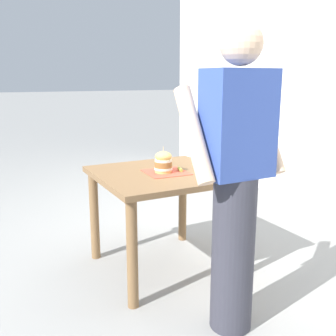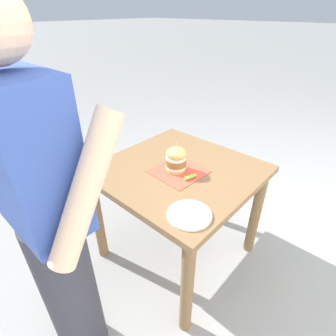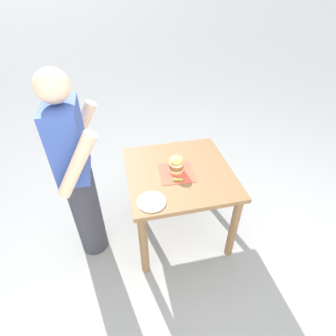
% 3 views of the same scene
% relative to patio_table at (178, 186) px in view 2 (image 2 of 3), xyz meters
% --- Properties ---
extents(ground_plane, '(80.00, 80.00, 0.00)m').
position_rel_patio_table_xyz_m(ground_plane, '(0.00, 0.00, -0.62)').
color(ground_plane, gray).
extents(patio_table, '(0.92, 0.90, 0.75)m').
position_rel_patio_table_xyz_m(patio_table, '(0.00, 0.00, 0.00)').
color(patio_table, brown).
rests_on(patio_table, ground).
extents(serving_paper, '(0.31, 0.31, 0.00)m').
position_rel_patio_table_xyz_m(serving_paper, '(-0.02, 0.03, 0.13)').
color(serving_paper, '#D64C38').
rests_on(serving_paper, patio_table).
extents(sandwich, '(0.13, 0.13, 0.19)m').
position_rel_patio_table_xyz_m(sandwich, '(0.00, 0.03, 0.21)').
color(sandwich, '#E5B25B').
rests_on(sandwich, serving_paper).
extents(pickle_spear, '(0.04, 0.08, 0.02)m').
position_rel_patio_table_xyz_m(pickle_spear, '(-0.13, 0.05, 0.15)').
color(pickle_spear, '#8EA83D').
rests_on(pickle_spear, serving_paper).
extents(side_plate_with_forks, '(0.22, 0.22, 0.02)m').
position_rel_patio_table_xyz_m(side_plate_with_forks, '(-0.32, 0.30, 0.14)').
color(side_plate_with_forks, white).
rests_on(side_plate_with_forks, patio_table).
extents(diner_across_table, '(0.55, 0.35, 1.69)m').
position_rel_patio_table_xyz_m(diner_across_table, '(-0.03, 0.82, 0.27)').
color(diner_across_table, '#33333D').
rests_on(diner_across_table, ground).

